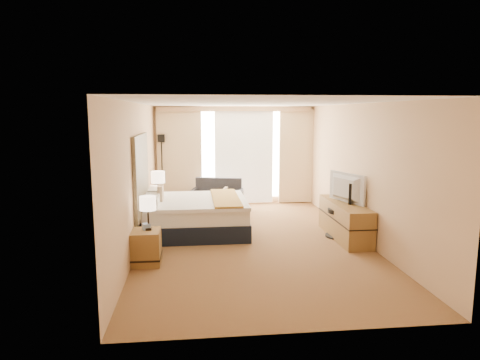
{
  "coord_description": "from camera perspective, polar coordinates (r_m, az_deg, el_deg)",
  "views": [
    {
      "loc": [
        -1.09,
        -7.83,
        2.42
      ],
      "look_at": [
        -0.19,
        0.4,
        1.12
      ],
      "focal_mm": 32.0,
      "sensor_mm": 36.0,
      "label": 1
    }
  ],
  "objects": [
    {
      "name": "floor_lamp",
      "position": [
        11.2,
        -10.39,
        3.19
      ],
      "size": [
        0.24,
        0.24,
        1.88
      ],
      "color": "black",
      "rests_on": "floor"
    },
    {
      "name": "floor",
      "position": [
        8.27,
        1.6,
        -8.1
      ],
      "size": [
        4.2,
        7.0,
        0.02
      ],
      "primitive_type": "cube",
      "color": "#582419",
      "rests_on": "ground"
    },
    {
      "name": "window",
      "position": [
        11.44,
        0.5,
        3.4
      ],
      "size": [
        2.3,
        0.02,
        2.3
      ],
      "primitive_type": "cube",
      "color": "white",
      "rests_on": "wall_back"
    },
    {
      "name": "curtains",
      "position": [
        11.32,
        -0.73,
        3.79
      ],
      "size": [
        4.12,
        0.19,
        2.56
      ],
      "color": "beige",
      "rests_on": "floor"
    },
    {
      "name": "loveseat",
      "position": [
        10.74,
        -3.03,
        -2.69
      ],
      "size": [
        1.39,
        0.95,
        0.79
      ],
      "rotation": [
        0.0,
        0.0,
        -0.23
      ],
      "color": "#531F17",
      "rests_on": "floor"
    },
    {
      "name": "lamp_right",
      "position": [
        9.43,
        -10.88,
        0.3
      ],
      "size": [
        0.3,
        0.3,
        0.62
      ],
      "color": "black",
      "rests_on": "nightstand_right"
    },
    {
      "name": "wall_back",
      "position": [
        11.44,
        -0.76,
        3.3
      ],
      "size": [
        4.2,
        0.02,
        2.6
      ],
      "primitive_type": "cube",
      "color": "#D4AC81",
      "rests_on": "ground"
    },
    {
      "name": "media_dresser",
      "position": [
        8.61,
        13.81,
        -5.25
      ],
      "size": [
        0.5,
        1.8,
        0.7
      ],
      "primitive_type": "cube",
      "color": "olive",
      "rests_on": "floor"
    },
    {
      "name": "desk_chair",
      "position": [
        8.63,
        13.54,
        -4.25
      ],
      "size": [
        0.55,
        0.55,
        1.1
      ],
      "rotation": [
        0.0,
        0.0,
        -0.41
      ],
      "color": "black",
      "rests_on": "floor"
    },
    {
      "name": "telephone",
      "position": [
        9.5,
        -10.73,
        -2.36
      ],
      "size": [
        0.24,
        0.21,
        0.08
      ],
      "primitive_type": "cube",
      "rotation": [
        0.0,
        0.0,
        0.32
      ],
      "color": "black",
      "rests_on": "nightstand_right"
    },
    {
      "name": "wall_right",
      "position": [
        8.53,
        15.75,
        1.04
      ],
      "size": [
        0.02,
        7.0,
        2.6
      ],
      "primitive_type": "cube",
      "color": "#D4AC81",
      "rests_on": "ground"
    },
    {
      "name": "wall_front",
      "position": [
        4.61,
        7.63,
        -5.23
      ],
      "size": [
        4.2,
        0.02,
        2.6
      ],
      "primitive_type": "cube",
      "color": "#D4AC81",
      "rests_on": "ground"
    },
    {
      "name": "nightstand_right",
      "position": [
        9.56,
        -10.81,
        -4.21
      ],
      "size": [
        0.45,
        0.52,
        0.55
      ],
      "primitive_type": "cube",
      "color": "olive",
      "rests_on": "floor"
    },
    {
      "name": "wall_left",
      "position": [
        7.98,
        -13.47,
        0.6
      ],
      "size": [
        0.02,
        7.0,
        2.6
      ],
      "primitive_type": "cube",
      "color": "#D4AC81",
      "rests_on": "ground"
    },
    {
      "name": "tissue_box",
      "position": [
        7.12,
        -12.38,
        -6.09
      ],
      "size": [
        0.15,
        0.15,
        0.1
      ],
      "primitive_type": "cube",
      "rotation": [
        0.0,
        0.0,
        0.35
      ],
      "color": "#819EC8",
      "rests_on": "nightstand_left"
    },
    {
      "name": "ceiling",
      "position": [
        7.91,
        1.68,
        10.22
      ],
      "size": [
        4.2,
        7.0,
        0.02
      ],
      "primitive_type": "cube",
      "color": "white",
      "rests_on": "wall_back"
    },
    {
      "name": "television",
      "position": [
        8.51,
        13.55,
        -1.03
      ],
      "size": [
        0.46,
        0.98,
        0.57
      ],
      "primitive_type": "imported",
      "rotation": [
        0.0,
        0.0,
        1.92
      ],
      "color": "black",
      "rests_on": "media_dresser"
    },
    {
      "name": "bed",
      "position": [
        8.8,
        -5.92,
        -4.65
      ],
      "size": [
        2.03,
        1.86,
        0.99
      ],
      "color": "black",
      "rests_on": "floor"
    },
    {
      "name": "lamp_left",
      "position": [
        7.01,
        -12.19,
        -3.14
      ],
      "size": [
        0.26,
        0.26,
        0.56
      ],
      "color": "black",
      "rests_on": "nightstand_left"
    },
    {
      "name": "nightstand_left",
      "position": [
        7.16,
        -12.37,
        -8.73
      ],
      "size": [
        0.45,
        0.52,
        0.55
      ],
      "primitive_type": "cube",
      "color": "olive",
      "rests_on": "floor"
    },
    {
      "name": "headboard",
      "position": [
        8.17,
        -13.02,
        0.67
      ],
      "size": [
        0.06,
        1.85,
        1.5
      ],
      "primitive_type": "cube",
      "color": "black",
      "rests_on": "wall_left"
    }
  ]
}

